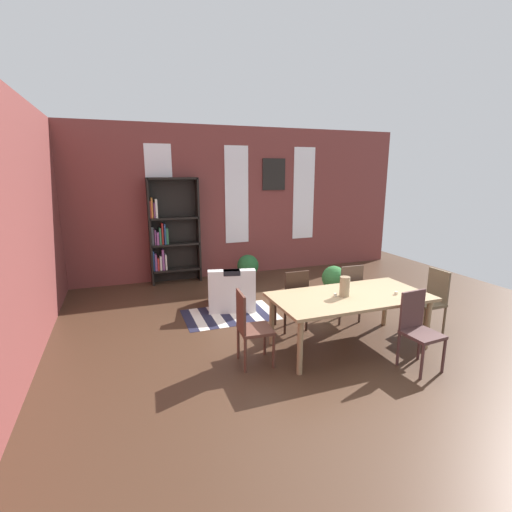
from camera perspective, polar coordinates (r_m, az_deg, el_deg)
The scene contains 21 objects.
ground_plane at distance 5.61m, azimuth 9.04°, elevation -12.34°, with size 9.79×9.79×0.00m, color #432C1D.
back_wall_brick at distance 8.64m, azimuth -3.10°, elevation 8.19°, with size 8.28×0.12×3.35m, color brown.
left_wall_brick at distance 4.61m, azimuth -34.50°, elevation 1.85°, with size 0.12×8.53×3.35m, color brown.
window_pane_0 at distance 8.22m, azimuth -14.48°, elevation 8.74°, with size 0.55×0.02×2.18m, color white.
window_pane_1 at distance 8.56m, azimuth -2.97°, elevation 9.27°, with size 0.55×0.02×2.18m, color white.
window_pane_2 at distance 9.21m, azimuth 7.30°, elevation 9.44°, with size 0.55×0.02×2.18m, color white.
dining_table at distance 5.23m, azimuth 14.18°, elevation -6.55°, with size 2.13×1.06×0.74m.
vase_on_table at distance 5.11m, azimuth 13.42°, elevation -4.56°, with size 0.13×0.13×0.27m, color #998466.
tealight_candle_0 at distance 5.42m, azimuth 20.64°, elevation -5.32°, with size 0.04×0.04×0.04m, color silver.
tealight_candle_1 at distance 5.11m, azimuth 12.04°, elevation -5.83°, with size 0.04×0.04×0.04m, color silver.
dining_chair_head_right at distance 6.18m, azimuth 25.24°, elevation -5.95°, with size 0.41×0.41×0.95m.
dining_chair_far_right at distance 6.13m, azimuth 13.81°, elevation -5.21°, with size 0.42×0.42×0.95m.
dining_chair_near_right at distance 5.03m, azimuth 23.56°, elevation -10.00°, with size 0.43×0.43×0.95m.
dining_chair_far_left at distance 5.67m, azimuth 5.72°, elevation -6.38°, with size 0.40×0.40×0.95m.
dining_chair_head_left at distance 4.67m, azimuth -0.95°, elevation -10.61°, with size 0.43×0.43×0.95m.
bookshelf_tall at distance 8.16m, azimuth -12.98°, elevation 3.56°, with size 1.06×0.29×2.25m.
armchair_white at distance 6.66m, azimuth -3.85°, elevation -5.50°, with size 0.96×0.96×0.75m.
potted_plant_by_shelf at distance 8.21m, azimuth -1.24°, elevation -1.63°, with size 0.47×0.47×0.58m.
potted_plant_corner at distance 7.35m, azimuth 11.81°, elevation -3.55°, with size 0.46×0.46×0.60m.
striped_rug at distance 6.39m, azimuth -3.99°, elevation -8.93°, with size 1.54×0.98×0.01m.
framed_picture at distance 8.85m, azimuth 2.75°, elevation 12.37°, with size 0.56×0.03×0.72m, color black.
Camera 1 is at (-2.54, -4.40, 2.37)m, focal length 26.12 mm.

